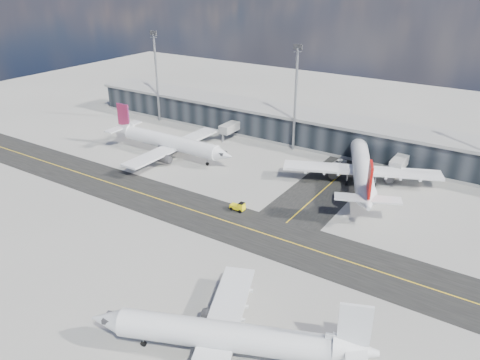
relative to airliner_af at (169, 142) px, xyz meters
The scene contains 9 objects.
ground 36.52m from the airliner_af, 44.30° to the right, with size 300.00×300.00×0.00m, color gray.
taxiway_lanes 33.51m from the airliner_af, 26.06° to the right, with size 180.00×63.00×0.03m.
terminal_concourse 39.39m from the airliner_af, 48.66° to the left, with size 152.00×19.80×8.80m.
floodlight_masts 36.37m from the airliner_af, 41.08° to the left, with size 102.50×0.70×28.90m.
airliner_af is the anchor object (origin of this frame).
airliner_redtail 51.26m from the airliner_af, 11.15° to the left, with size 35.79×41.40×12.79m.
airliner_near 74.73m from the airliner_af, 43.24° to the right, with size 36.27×31.37×11.19m.
baggage_tug 37.02m from the airliner_af, 26.13° to the right, with size 3.25×1.71×2.02m.
service_van 45.41m from the airliner_af, 24.31° to the left, with size 2.39×5.19×1.44m, color silver.
Camera 1 is at (54.91, -63.79, 47.08)m, focal length 35.00 mm.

